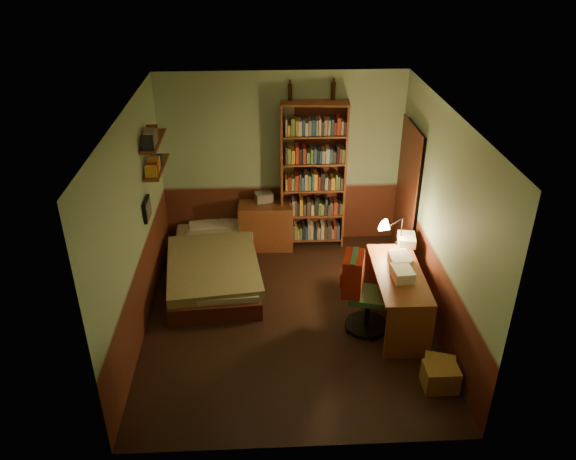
{
  "coord_description": "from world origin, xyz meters",
  "views": [
    {
      "loc": [
        -0.3,
        -5.65,
        4.31
      ],
      "look_at": [
        0.0,
        0.25,
        1.1
      ],
      "focal_mm": 35.0,
      "sensor_mm": 36.0,
      "label": 1
    }
  ],
  "objects_px": {
    "desk_lamp": "(402,223)",
    "bookshelf": "(314,177)",
    "bed": "(214,257)",
    "dresser": "(266,226)",
    "cardboard_box_b": "(439,369)",
    "office_chair": "(369,289)",
    "cardboard_box_a": "(440,377)",
    "desk": "(396,298)",
    "mini_stereo": "(264,197)"
  },
  "relations": [
    {
      "from": "office_chair",
      "to": "cardboard_box_b",
      "type": "height_order",
      "value": "office_chair"
    },
    {
      "from": "bed",
      "to": "cardboard_box_a",
      "type": "xyz_separation_m",
      "value": [
        2.51,
        -2.26,
        -0.18
      ]
    },
    {
      "from": "cardboard_box_a",
      "to": "mini_stereo",
      "type": "bearing_deg",
      "value": 119.6
    },
    {
      "from": "desk",
      "to": "office_chair",
      "type": "distance_m",
      "value": 0.42
    },
    {
      "from": "bookshelf",
      "to": "cardboard_box_b",
      "type": "distance_m",
      "value": 3.35
    },
    {
      "from": "mini_stereo",
      "to": "office_chair",
      "type": "relative_size",
      "value": 0.22
    },
    {
      "from": "dresser",
      "to": "cardboard_box_b",
      "type": "xyz_separation_m",
      "value": [
        1.81,
        -2.92,
        -0.24
      ]
    },
    {
      "from": "cardboard_box_a",
      "to": "cardboard_box_b",
      "type": "relative_size",
      "value": 1.1
    },
    {
      "from": "dresser",
      "to": "bookshelf",
      "type": "height_order",
      "value": "bookshelf"
    },
    {
      "from": "office_chair",
      "to": "cardboard_box_b",
      "type": "xyz_separation_m",
      "value": [
        0.63,
        -0.89,
        -0.45
      ]
    },
    {
      "from": "mini_stereo",
      "to": "bookshelf",
      "type": "relative_size",
      "value": 0.11
    },
    {
      "from": "dresser",
      "to": "office_chair",
      "type": "relative_size",
      "value": 0.7
    },
    {
      "from": "office_chair",
      "to": "cardboard_box_a",
      "type": "bearing_deg",
      "value": -45.28
    },
    {
      "from": "mini_stereo",
      "to": "desk",
      "type": "bearing_deg",
      "value": -68.1
    },
    {
      "from": "desk_lamp",
      "to": "office_chair",
      "type": "relative_size",
      "value": 0.52
    },
    {
      "from": "bookshelf",
      "to": "desk",
      "type": "relative_size",
      "value": 1.63
    },
    {
      "from": "dresser",
      "to": "desk",
      "type": "relative_size",
      "value": 0.59
    },
    {
      "from": "desk",
      "to": "cardboard_box_a",
      "type": "relative_size",
      "value": 3.79
    },
    {
      "from": "desk_lamp",
      "to": "desk",
      "type": "bearing_deg",
      "value": -85.96
    },
    {
      "from": "office_chair",
      "to": "cardboard_box_a",
      "type": "xyz_separation_m",
      "value": [
        0.6,
        -1.03,
        -0.43
      ]
    },
    {
      "from": "desk",
      "to": "office_chair",
      "type": "bearing_deg",
      "value": -165.17
    },
    {
      "from": "bookshelf",
      "to": "cardboard_box_b",
      "type": "bearing_deg",
      "value": -64.9
    },
    {
      "from": "mini_stereo",
      "to": "office_chair",
      "type": "height_order",
      "value": "office_chair"
    },
    {
      "from": "dresser",
      "to": "cardboard_box_a",
      "type": "bearing_deg",
      "value": -58.3
    },
    {
      "from": "desk_lamp",
      "to": "cardboard_box_b",
      "type": "bearing_deg",
      "value": -68.51
    },
    {
      "from": "desk",
      "to": "mini_stereo",
      "type": "bearing_deg",
      "value": 128.34
    },
    {
      "from": "bookshelf",
      "to": "desk",
      "type": "xyz_separation_m",
      "value": [
        0.84,
        -2.02,
        -0.74
      ]
    },
    {
      "from": "desk",
      "to": "desk_lamp",
      "type": "relative_size",
      "value": 2.29
    },
    {
      "from": "dresser",
      "to": "desk",
      "type": "height_order",
      "value": "desk"
    },
    {
      "from": "bed",
      "to": "dresser",
      "type": "height_order",
      "value": "dresser"
    },
    {
      "from": "office_chair",
      "to": "cardboard_box_b",
      "type": "relative_size",
      "value": 3.49
    },
    {
      "from": "bookshelf",
      "to": "desk_lamp",
      "type": "height_order",
      "value": "bookshelf"
    },
    {
      "from": "desk_lamp",
      "to": "cardboard_box_b",
      "type": "relative_size",
      "value": 1.82
    },
    {
      "from": "desk_lamp",
      "to": "bookshelf",
      "type": "bearing_deg",
      "value": 144.28
    },
    {
      "from": "dresser",
      "to": "cardboard_box_a",
      "type": "height_order",
      "value": "dresser"
    },
    {
      "from": "dresser",
      "to": "cardboard_box_a",
      "type": "relative_size",
      "value": 2.24
    },
    {
      "from": "bookshelf",
      "to": "cardboard_box_b",
      "type": "height_order",
      "value": "bookshelf"
    },
    {
      "from": "mini_stereo",
      "to": "desk_lamp",
      "type": "distance_m",
      "value": 2.23
    },
    {
      "from": "bed",
      "to": "bookshelf",
      "type": "relative_size",
      "value": 0.97
    },
    {
      "from": "bed",
      "to": "bookshelf",
      "type": "xyz_separation_m",
      "value": [
        1.43,
        0.88,
        0.78
      ]
    },
    {
      "from": "desk_lamp",
      "to": "office_chair",
      "type": "height_order",
      "value": "desk_lamp"
    },
    {
      "from": "desk",
      "to": "desk_lamp",
      "type": "xyz_separation_m",
      "value": [
        0.16,
        0.67,
        0.66
      ]
    },
    {
      "from": "bookshelf",
      "to": "dresser",
      "type": "bearing_deg",
      "value": -168.3
    },
    {
      "from": "bed",
      "to": "cardboard_box_a",
      "type": "height_order",
      "value": "bed"
    },
    {
      "from": "mini_stereo",
      "to": "cardboard_box_b",
      "type": "relative_size",
      "value": 0.78
    },
    {
      "from": "bed",
      "to": "dresser",
      "type": "xyz_separation_m",
      "value": [
        0.73,
        0.79,
        0.04
      ]
    },
    {
      "from": "desk_lamp",
      "to": "cardboard_box_a",
      "type": "relative_size",
      "value": 1.66
    },
    {
      "from": "dresser",
      "to": "desk",
      "type": "bearing_deg",
      "value": -50.1
    },
    {
      "from": "dresser",
      "to": "mini_stereo",
      "type": "xyz_separation_m",
      "value": [
        -0.02,
        0.12,
        0.42
      ]
    },
    {
      "from": "bed",
      "to": "desk_lamp",
      "type": "distance_m",
      "value": 2.57
    }
  ]
}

